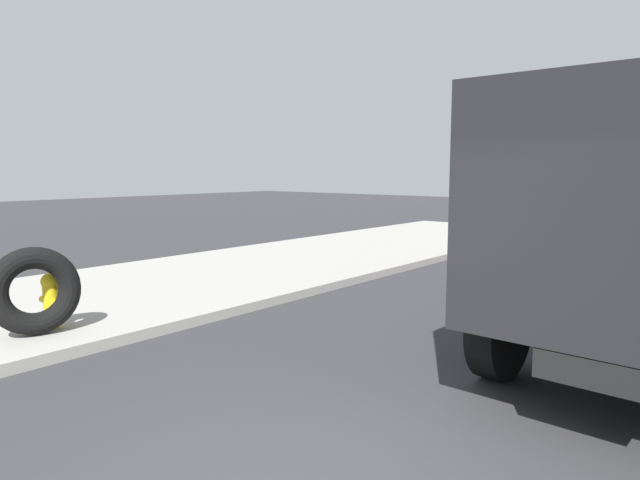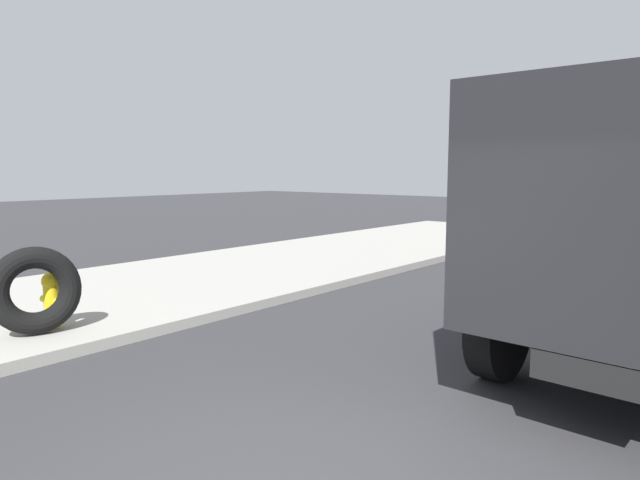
% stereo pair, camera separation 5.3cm
% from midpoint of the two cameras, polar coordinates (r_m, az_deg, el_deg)
% --- Properties ---
extents(fire_hydrant, '(0.24, 0.53, 0.74)m').
position_cam_midpoint_polar(fire_hydrant, '(8.27, -25.32, -5.34)').
color(fire_hydrant, yellow).
rests_on(fire_hydrant, sidewalk_curb).
extents(loose_tire, '(1.17, 0.62, 1.13)m').
position_cam_midpoint_polar(loose_tire, '(7.98, -26.74, -4.59)').
color(loose_tire, black).
rests_on(loose_tire, sidewalk_curb).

